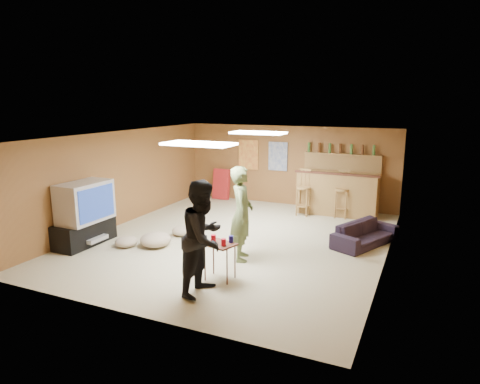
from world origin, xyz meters
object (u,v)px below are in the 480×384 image
at_px(tv_body, 85,202).
at_px(sofa, 365,234).
at_px(person_black, 204,237).
at_px(tray_table, 220,261).
at_px(bar_counter, 337,194).
at_px(person_olive, 242,214).

bearing_deg(tv_body, sofa, 24.19).
distance_m(person_black, tray_table, 0.78).
bearing_deg(sofa, bar_counter, 50.35).
bearing_deg(person_olive, person_black, 160.29).
relative_size(person_black, tray_table, 2.85).
distance_m(bar_counter, person_olive, 4.02).
height_order(sofa, tray_table, tray_table).
bearing_deg(bar_counter, sofa, -64.42).
bearing_deg(bar_counter, tray_table, -100.50).
distance_m(tv_body, sofa, 5.71).
relative_size(tv_body, bar_counter, 0.55).
xyz_separation_m(sofa, tray_table, (-1.92, -2.75, 0.08)).
bearing_deg(bar_counter, tv_body, -133.00).
relative_size(person_olive, sofa, 1.11).
height_order(bar_counter, person_black, person_black).
height_order(person_olive, tray_table, person_olive).
relative_size(tv_body, person_olive, 0.63).
bearing_deg(person_black, person_olive, 4.44).
height_order(tv_body, sofa, tv_body).
distance_m(person_olive, person_black, 1.52).
relative_size(bar_counter, person_black, 1.14).
height_order(person_black, sofa, person_black).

